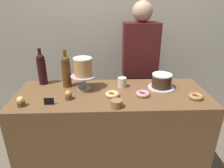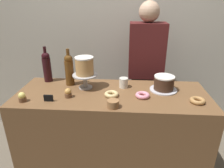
# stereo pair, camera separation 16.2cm
# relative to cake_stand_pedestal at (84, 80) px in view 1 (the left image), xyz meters

# --- Properties ---
(back_wall) EXTENTS (6.00, 0.05, 2.60)m
(back_wall) POSITION_rel_cake_stand_pedestal_xyz_m (0.23, 0.78, 0.32)
(back_wall) COLOR #BCB7A8
(back_wall) RESTS_ON ground_plane
(display_counter) EXTENTS (1.57, 0.60, 0.90)m
(display_counter) POSITION_rel_cake_stand_pedestal_xyz_m (0.23, -0.09, -0.53)
(display_counter) COLOR brown
(display_counter) RESTS_ON ground_plane
(cake_stand_pedestal) EXTENTS (0.21, 0.21, 0.12)m
(cake_stand_pedestal) POSITION_rel_cake_stand_pedestal_xyz_m (0.00, 0.00, 0.00)
(cake_stand_pedestal) COLOR #B2B2B7
(cake_stand_pedestal) RESTS_ON display_counter
(white_layer_cake) EXTENTS (0.15, 0.15, 0.15)m
(white_layer_cake) POSITION_rel_cake_stand_pedestal_xyz_m (0.00, 0.00, 0.12)
(white_layer_cake) COLOR tan
(white_layer_cake) RESTS_ON cake_stand_pedestal
(silver_serving_platter) EXTENTS (0.23, 0.23, 0.01)m
(silver_serving_platter) POSITION_rel_cake_stand_pedestal_xyz_m (0.66, -0.00, -0.08)
(silver_serving_platter) COLOR silver
(silver_serving_platter) RESTS_ON display_counter
(chocolate_round_cake) EXTENTS (0.17, 0.17, 0.12)m
(chocolate_round_cake) POSITION_rel_cake_stand_pedestal_xyz_m (0.66, -0.00, -0.01)
(chocolate_round_cake) COLOR #3D2619
(chocolate_round_cake) RESTS_ON silver_serving_platter
(wine_bottle_amber) EXTENTS (0.08, 0.08, 0.33)m
(wine_bottle_amber) POSITION_rel_cake_stand_pedestal_xyz_m (-0.15, 0.06, 0.06)
(wine_bottle_amber) COLOR #5B3814
(wine_bottle_amber) RESTS_ON display_counter
(wine_bottle_dark_red) EXTENTS (0.08, 0.08, 0.33)m
(wine_bottle_dark_red) POSITION_rel_cake_stand_pedestal_xyz_m (-0.38, 0.13, 0.06)
(wine_bottle_dark_red) COLOR black
(wine_bottle_dark_red) RESTS_ON display_counter
(cupcake_lemon) EXTENTS (0.06, 0.06, 0.07)m
(cupcake_lemon) POSITION_rel_cake_stand_pedestal_xyz_m (-0.42, -0.28, -0.05)
(cupcake_lemon) COLOR brown
(cupcake_lemon) RESTS_ON display_counter
(cupcake_caramel) EXTENTS (0.06, 0.06, 0.07)m
(cupcake_caramel) POSITION_rel_cake_stand_pedestal_xyz_m (-0.10, -0.19, -0.05)
(cupcake_caramel) COLOR brown
(cupcake_caramel) RESTS_ON display_counter
(donut_pink) EXTENTS (0.11, 0.11, 0.03)m
(donut_pink) POSITION_rel_cake_stand_pedestal_xyz_m (0.48, -0.15, -0.07)
(donut_pink) COLOR pink
(donut_pink) RESTS_ON display_counter
(donut_maple) EXTENTS (0.11, 0.11, 0.03)m
(donut_maple) POSITION_rel_cake_stand_pedestal_xyz_m (0.88, -0.21, -0.07)
(donut_maple) COLOR #B27F47
(donut_maple) RESTS_ON display_counter
(donut_glazed) EXTENTS (0.11, 0.11, 0.03)m
(donut_glazed) POSITION_rel_cake_stand_pedestal_xyz_m (0.24, -0.14, -0.07)
(donut_glazed) COLOR #E0C17F
(donut_glazed) RESTS_ON display_counter
(cookie_stack) EXTENTS (0.08, 0.08, 0.05)m
(cookie_stack) POSITION_rel_cake_stand_pedestal_xyz_m (0.26, -0.32, -0.06)
(cookie_stack) COLOR olive
(cookie_stack) RESTS_ON display_counter
(price_sign_chalkboard) EXTENTS (0.07, 0.01, 0.05)m
(price_sign_chalkboard) POSITION_rel_cake_stand_pedestal_xyz_m (-0.23, -0.26, -0.06)
(price_sign_chalkboard) COLOR black
(price_sign_chalkboard) RESTS_ON display_counter
(coffee_cup_ceramic) EXTENTS (0.08, 0.08, 0.08)m
(coffee_cup_ceramic) POSITION_rel_cake_stand_pedestal_xyz_m (0.33, 0.04, -0.04)
(coffee_cup_ceramic) COLOR silver
(coffee_cup_ceramic) RESTS_ON display_counter
(barista_figure) EXTENTS (0.36, 0.22, 1.60)m
(barista_figure) POSITION_rel_cake_stand_pedestal_xyz_m (0.55, 0.47, -0.15)
(barista_figure) COLOR black
(barista_figure) RESTS_ON ground_plane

